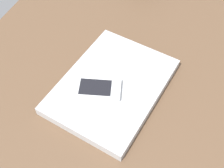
# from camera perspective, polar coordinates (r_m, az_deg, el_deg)

# --- Properties ---
(desk_surface) EXTENTS (1.20, 0.80, 0.03)m
(desk_surface) POSITION_cam_1_polar(r_m,az_deg,el_deg) (0.71, -1.39, -3.02)
(desk_surface) COLOR brown
(desk_surface) RESTS_ON ground
(laptop_closed) EXTENTS (0.33, 0.27, 0.02)m
(laptop_closed) POSITION_cam_1_polar(r_m,az_deg,el_deg) (0.70, -0.00, -0.40)
(laptop_closed) COLOR #B7BABC
(laptop_closed) RESTS_ON desk_surface
(cell_phone_on_laptop) EXTENTS (0.09, 0.13, 0.01)m
(cell_phone_on_laptop) POSITION_cam_1_polar(r_m,az_deg,el_deg) (0.68, -3.28, -0.88)
(cell_phone_on_laptop) COLOR silver
(cell_phone_on_laptop) RESTS_ON laptop_closed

